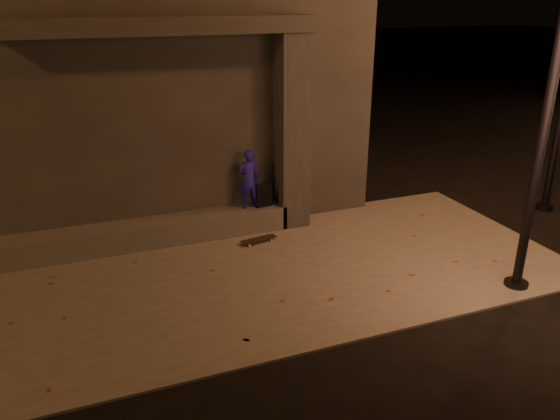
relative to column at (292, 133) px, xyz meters
name	(u,v)px	position (x,y,z in m)	size (l,w,h in m)	color
ground	(280,351)	(-1.70, -3.75, -1.84)	(120.00, 120.00, 0.00)	black
sidewalk	(235,279)	(-1.70, -1.75, -1.82)	(11.00, 4.40, 0.04)	#625E57
building	(122,79)	(-2.70, 2.74, 0.77)	(9.00, 5.10, 5.22)	#363331
ledge	(124,236)	(-3.20, 0.00, -1.58)	(6.00, 0.55, 0.45)	#58564F
column	(292,133)	(0.00, 0.00, 0.00)	(0.55, 0.55, 3.60)	#363331
canopy	(165,25)	(-2.20, 0.05, 1.94)	(5.00, 0.70, 0.28)	#363331
skateboarder	(249,179)	(-0.86, 0.00, -0.79)	(0.41, 0.27, 1.13)	#231BB4
backpack	(262,198)	(-0.60, 0.00, -1.19)	(0.34, 0.24, 0.46)	black
skateboard	(259,239)	(-0.90, -0.65, -1.74)	(0.70, 0.27, 0.07)	black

